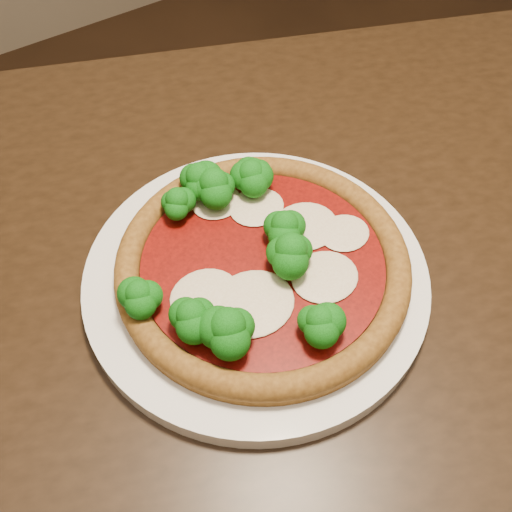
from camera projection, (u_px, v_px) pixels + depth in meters
dining_table at (310, 312)px, 0.64m from camera, size 1.42×1.18×0.75m
plate at (256, 276)px, 0.54m from camera, size 0.32×0.32×0.02m
pizza at (256, 257)px, 0.52m from camera, size 0.27×0.27×0.06m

